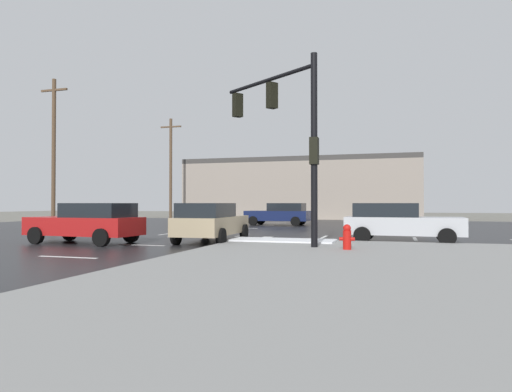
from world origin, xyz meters
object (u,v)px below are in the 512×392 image
at_px(sedan_navy, 280,214).
at_px(traffic_signal_mast, 288,124).
at_px(sedan_tan, 211,222).
at_px(sedan_red, 88,222).
at_px(sedan_silver, 399,222).
at_px(utility_pole_far, 54,149).
at_px(fire_hydrant, 347,237).
at_px(utility_pole_distant, 171,167).

bearing_deg(sedan_navy, traffic_signal_mast, 106.11).
relative_size(sedan_tan, sedan_red, 1.00).
xyz_separation_m(sedan_silver, utility_pole_far, (-23.57, 7.97, 4.64)).
xyz_separation_m(fire_hydrant, utility_pole_far, (-21.96, 12.47, 4.95)).
bearing_deg(utility_pole_far, sedan_navy, 15.99).
bearing_deg(sedan_navy, utility_pole_distant, -32.90).
relative_size(sedan_silver, sedan_tan, 1.00).
xyz_separation_m(fire_hydrant, sedan_silver, (1.61, 4.50, 0.32)).
bearing_deg(sedan_navy, utility_pole_far, 17.22).
bearing_deg(traffic_signal_mast, fire_hydrant, -174.99).
relative_size(traffic_signal_mast, utility_pole_far, 0.62).
bearing_deg(utility_pole_far, sedan_tan, -31.42).
bearing_deg(fire_hydrant, utility_pole_distant, 127.12).
bearing_deg(sedan_silver, sedan_tan, -162.53).
bearing_deg(sedan_red, utility_pole_distant, -66.36).
bearing_deg(sedan_red, sedan_tan, -153.95).
distance_m(sedan_silver, sedan_tan, 7.54).
distance_m(traffic_signal_mast, sedan_navy, 16.63).
relative_size(traffic_signal_mast, fire_hydrant, 8.17).
height_order(sedan_navy, utility_pole_far, utility_pole_far).
xyz_separation_m(traffic_signal_mast, sedan_tan, (-3.48, 1.27, -3.56)).
bearing_deg(utility_pole_distant, fire_hydrant, -52.88).
xyz_separation_m(sedan_navy, sedan_silver, (7.96, -12.44, 0.00)).
height_order(sedan_navy, sedan_silver, same).
bearing_deg(sedan_red, sedan_silver, -158.74).
height_order(fire_hydrant, sedan_navy, sedan_navy).
relative_size(sedan_navy, sedan_red, 0.99).
xyz_separation_m(fire_hydrant, sedan_red, (-10.07, 0.63, 0.32)).
xyz_separation_m(fire_hydrant, utility_pole_distant, (-19.65, 25.96, 4.65)).
distance_m(fire_hydrant, sedan_navy, 18.09).
height_order(sedan_navy, sedan_red, same).
height_order(sedan_navy, sedan_tan, same).
distance_m(sedan_tan, utility_pole_distant, 27.65).
bearing_deg(fire_hydrant, sedan_navy, 110.53).
relative_size(sedan_navy, utility_pole_distant, 0.46).
relative_size(fire_hydrant, sedan_red, 0.17).
bearing_deg(utility_pole_distant, traffic_signal_mast, -54.74).
bearing_deg(sedan_tan, sedan_navy, 0.44).
relative_size(fire_hydrant, sedan_navy, 0.17).
height_order(sedan_navy, utility_pole_distant, utility_pole_distant).
xyz_separation_m(sedan_red, utility_pole_far, (-11.89, 11.84, 4.64)).
height_order(sedan_red, utility_pole_distant, utility_pole_distant).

